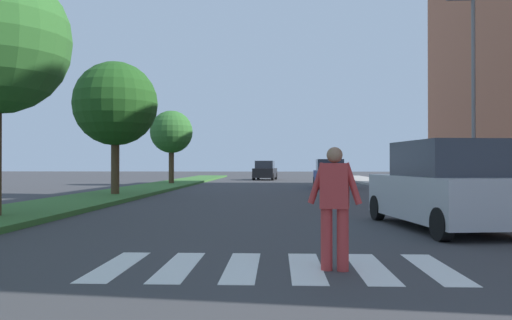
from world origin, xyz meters
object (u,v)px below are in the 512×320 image
tree_distant (171,132)px  sedan_distant (265,171)px  sedan_midblock (330,175)px  street_lamp_right (471,78)px  tree_far (115,104)px  pedestrian_performer (335,202)px  suv_crossing (443,187)px  traffic_light_gantry (86,17)px

tree_distant → sedan_distant: (6.14, 12.13, -2.83)m
sedan_midblock → street_lamp_right: bearing=-72.6°
tree_far → tree_distant: tree_far is taller
street_lamp_right → pedestrian_performer: size_ratio=4.44×
tree_far → sedan_midblock: size_ratio=1.35×
suv_crossing → sedan_distant: (-4.82, 35.47, -0.13)m
suv_crossing → tree_far: bearing=135.6°
pedestrian_performer → sedan_midblock: size_ratio=0.39×
tree_distant → sedan_midblock: size_ratio=1.15×
tree_far → tree_distant: 12.75m
traffic_light_gantry → sedan_distant: bearing=86.0°
tree_far → suv_crossing: bearing=-44.4°
traffic_light_gantry → sedan_midblock: 22.95m
tree_far → sedan_distant: tree_far is taller
traffic_light_gantry → tree_far: bearing=105.1°
tree_far → tree_distant: bearing=90.7°
suv_crossing → tree_distant: bearing=115.2°
street_lamp_right → pedestrian_performer: 14.05m
sedan_midblock → sedan_distant: bearing=105.3°
traffic_light_gantry → sedan_midblock: size_ratio=1.85×
tree_far → suv_crossing: size_ratio=1.20×
traffic_light_gantry → street_lamp_right: size_ratio=1.06×
traffic_light_gantry → sedan_distant: 37.60m
tree_distant → pedestrian_performer: tree_distant is taller
sedan_distant → tree_distant: bearing=-116.9°
tree_distant → street_lamp_right: size_ratio=0.66×
street_lamp_right → tree_far: bearing=167.2°
tree_distant → sedan_midblock: tree_distant is taller
tree_far → street_lamp_right: (14.17, -3.23, 0.51)m
traffic_light_gantry → pedestrian_performer: size_ratio=4.70×
tree_distant → suv_crossing: tree_distant is taller
traffic_light_gantry → pedestrian_performer: (4.51, -2.77, -3.39)m
tree_far → tree_distant: (-0.15, 12.74, -0.46)m
pedestrian_performer → suv_crossing: 5.50m
traffic_light_gantry → pedestrian_performer: bearing=-31.6°
tree_far → sedan_distant: 25.80m
street_lamp_right → sedan_distant: street_lamp_right is taller
traffic_light_gantry → sedan_distant: size_ratio=1.89×
tree_far → pedestrian_performer: size_ratio=3.43×
tree_distant → street_lamp_right: bearing=-48.1°
suv_crossing → sedan_distant: suv_crossing is taller
tree_far → tree_distant: size_ratio=1.17×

